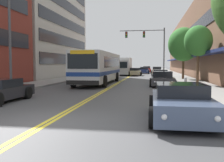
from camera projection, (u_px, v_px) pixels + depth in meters
The scene contains 21 objects.
ground_plane at pixel (132, 75), 44.37m from camera, with size 240.00×240.00×0.00m, color #4C4C4F.
sidewalk_left at pixel (93, 74), 45.47m from camera, with size 3.24×106.00×0.14m.
sidewalk_right at pixel (173, 75), 43.25m from camera, with size 3.24×106.00×0.14m.
centre_line at pixel (132, 75), 44.37m from camera, with size 0.34×106.00×0.01m.
storefront_row_right at pixel (209, 44), 41.99m from camera, with size 9.10×68.00×10.65m.
city_bus at pixel (99, 66), 24.42m from camera, with size 2.92×11.91×2.97m.
car_white_parked_left_mid at pixel (104, 72), 41.25m from camera, with size 2.00×4.49×1.30m.
car_black_parked_left_far at pixel (95, 73), 34.67m from camera, with size 2.12×4.58×1.29m.
car_slate_blue_parked_right_foreground at pixel (181, 103), 8.55m from camera, with size 2.15×4.43×1.24m.
car_silver_parked_right_mid at pixel (160, 75), 29.39m from camera, with size 2.09×4.42×1.25m.
car_dark_grey_parked_right_far at pixel (162, 79), 21.80m from camera, with size 2.17×4.38×1.28m.
car_champagne_parked_right_end at pixel (157, 71), 46.29m from camera, with size 2.01×4.72×1.42m.
car_red_moving_lead at pixel (147, 70), 56.62m from camera, with size 2.06×4.24×1.41m.
car_navy_moving_second at pixel (144, 70), 49.93m from camera, with size 2.05×4.29×1.33m.
car_beige_moving_third at pixel (135, 72), 41.82m from camera, with size 2.17×4.54×1.27m.
box_truck at pixel (123, 66), 42.60m from camera, with size 2.69×6.73×2.97m.
traffic_signal_mast at pixel (149, 42), 37.87m from camera, with size 6.83×0.38×7.36m.
street_lamp_left_near at pixel (15, 14), 15.18m from camera, with size 2.63×0.28×8.26m.
street_tree_right_mid at pixel (198, 41), 21.77m from camera, with size 2.42×2.42×5.13m.
street_tree_right_far at pixel (184, 44), 29.75m from camera, with size 3.66×3.66×6.13m.
fire_hydrant at pixel (186, 82), 19.19m from camera, with size 0.28×0.20×0.77m.
Camera 1 is at (3.33, -7.36, 1.91)m, focal length 40.00 mm.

